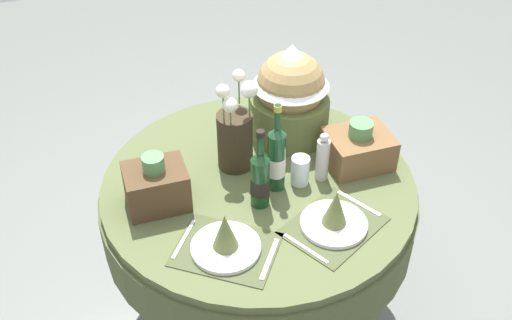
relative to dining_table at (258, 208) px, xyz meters
name	(u,v)px	position (x,y,z in m)	size (l,w,h in m)	color
ground	(258,306)	(0.00, 0.00, -0.63)	(8.00, 8.00, 0.00)	slate
dining_table	(258,208)	(0.00, 0.00, 0.00)	(1.24, 1.24, 0.77)	#4C5633
place_setting_left	(226,240)	(-0.22, -0.31, 0.19)	(0.43, 0.41, 0.16)	#41492B
place_setting_right	(335,216)	(0.17, -0.32, 0.19)	(0.42, 0.39, 0.16)	#41492B
flower_vase	(235,134)	(-0.05, 0.12, 0.30)	(0.16, 0.17, 0.39)	#332819
wine_bottle_left	(277,158)	(0.05, -0.05, 0.29)	(0.07, 0.07, 0.37)	#194223
wine_bottle_centre	(260,178)	(-0.04, -0.12, 0.27)	(0.07, 0.07, 0.33)	#143819
tumbler_near_right	(300,170)	(0.15, -0.06, 0.20)	(0.07, 0.07, 0.12)	silver
pepper_mill	(323,158)	(0.24, -0.06, 0.24)	(0.05, 0.05, 0.21)	#B7B2AD
gift_tub_back_right	(291,90)	(0.22, 0.25, 0.37)	(0.33, 0.33, 0.42)	#566033
woven_basket_side_left	(156,186)	(-0.39, -0.01, 0.23)	(0.22, 0.18, 0.22)	#47331E
woven_basket_side_right	(358,148)	(0.41, -0.02, 0.22)	(0.25, 0.21, 0.19)	brown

